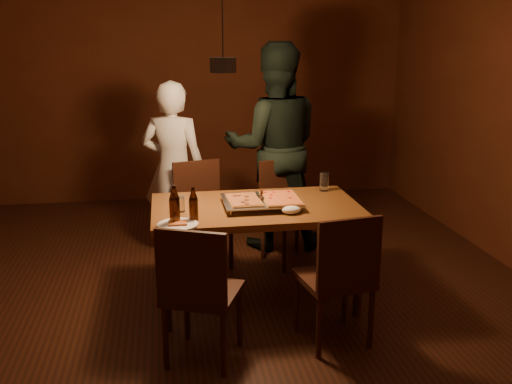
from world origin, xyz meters
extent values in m
plane|color=#371A0F|center=(0.00, 0.00, 0.00)|extent=(6.00, 6.00, 0.00)
plane|color=#562513|center=(0.00, 3.00, 1.40)|extent=(5.00, 0.00, 5.00)
plane|color=#562513|center=(0.00, -3.00, 1.40)|extent=(5.00, 0.00, 5.00)
cube|color=brown|center=(0.23, 0.02, 0.72)|extent=(1.50, 0.90, 0.05)
cylinder|color=#38190F|center=(-0.44, -0.35, 0.35)|extent=(0.06, 0.06, 0.70)
cylinder|color=#38190F|center=(0.90, -0.35, 0.35)|extent=(0.06, 0.06, 0.70)
cylinder|color=#38190F|center=(-0.44, 0.39, 0.35)|extent=(0.06, 0.06, 0.70)
cylinder|color=#38190F|center=(0.90, 0.39, 0.35)|extent=(0.06, 0.06, 0.70)
cube|color=#38190F|center=(-0.10, 0.77, 0.43)|extent=(0.51, 0.51, 0.04)
cube|color=#38190F|center=(-0.15, 0.95, 0.67)|extent=(0.42, 0.13, 0.45)
cube|color=#38190F|center=(0.65, 0.72, 0.43)|extent=(0.54, 0.54, 0.04)
cube|color=#38190F|center=(0.59, 0.90, 0.67)|extent=(0.41, 0.17, 0.45)
cube|color=#38190F|center=(-0.22, -0.72, 0.43)|extent=(0.55, 0.55, 0.04)
cube|color=#38190F|center=(-0.29, -0.90, 0.67)|extent=(0.40, 0.19, 0.45)
cube|color=#38190F|center=(0.63, -0.65, 0.43)|extent=(0.48, 0.48, 0.04)
cube|color=#38190F|center=(0.66, -0.83, 0.67)|extent=(0.42, 0.10, 0.45)
cube|color=silver|center=(0.26, -0.01, 0.77)|extent=(0.55, 0.45, 0.05)
cube|color=maroon|center=(0.13, -0.02, 0.81)|extent=(0.24, 0.36, 0.02)
cube|color=gold|center=(0.40, -0.02, 0.81)|extent=(0.26, 0.41, 0.02)
cylinder|color=black|center=(-0.36, -0.32, 0.83)|extent=(0.07, 0.07, 0.17)
cone|color=black|center=(-0.36, -0.32, 0.96)|extent=(0.07, 0.07, 0.09)
cylinder|color=black|center=(-0.24, -0.28, 0.82)|extent=(0.06, 0.06, 0.15)
cone|color=black|center=(-0.24, -0.28, 0.94)|extent=(0.06, 0.06, 0.08)
cylinder|color=silver|center=(-0.32, -0.05, 0.80)|extent=(0.07, 0.07, 0.11)
cylinder|color=silver|center=(0.83, 0.33, 0.82)|extent=(0.07, 0.07, 0.14)
cylinder|color=white|center=(-0.35, -0.37, 0.76)|extent=(0.27, 0.27, 0.02)
cube|color=gold|center=(-0.35, -0.37, 0.77)|extent=(0.12, 0.10, 0.01)
ellipsoid|color=white|center=(0.43, -0.22, 0.78)|extent=(0.14, 0.11, 0.06)
imported|color=silver|center=(-0.34, 1.13, 0.79)|extent=(0.66, 0.53, 1.57)
imported|color=black|center=(0.59, 1.18, 0.95)|extent=(0.98, 0.80, 1.90)
cylinder|color=black|center=(0.00, 0.00, 1.75)|extent=(0.18, 0.18, 0.10)
camera|label=1|loc=(-0.42, -3.90, 1.93)|focal=40.00mm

